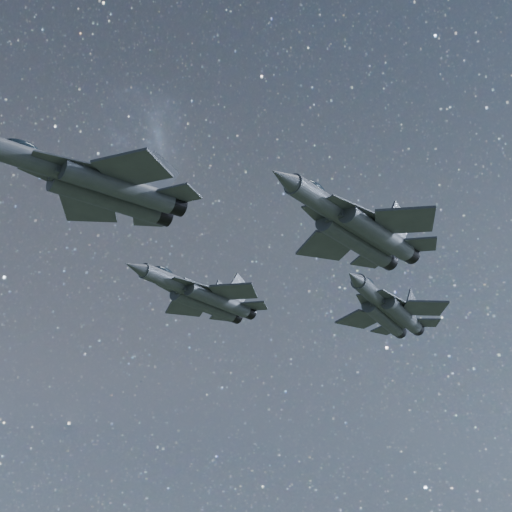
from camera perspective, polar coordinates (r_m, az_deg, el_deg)
jet_lead at (r=64.26m, az=-11.67°, el=5.22°), size 19.98×14.17×5.08m
jet_left at (r=78.50m, az=-3.98°, el=-2.91°), size 17.30×11.94×4.34m
jet_right at (r=58.85m, az=7.30°, el=2.09°), size 17.66×12.12×4.43m
jet_slot at (r=82.10m, az=9.56°, el=-3.86°), size 17.59×11.61×4.50m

